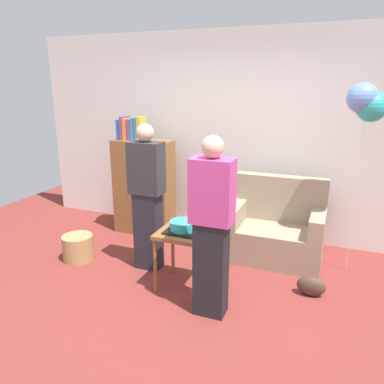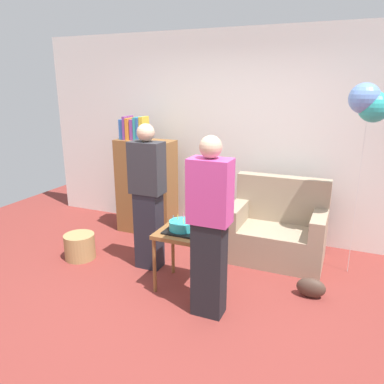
{
  "view_description": "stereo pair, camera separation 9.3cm",
  "coord_description": "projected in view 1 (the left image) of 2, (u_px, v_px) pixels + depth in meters",
  "views": [
    {
      "loc": [
        1.28,
        -2.81,
        2.03
      ],
      "look_at": [
        -0.09,
        0.63,
        0.95
      ],
      "focal_mm": 35.0,
      "sensor_mm": 36.0,
      "label": 1
    },
    {
      "loc": [
        1.36,
        -2.78,
        2.03
      ],
      "look_at": [
        -0.09,
        0.63,
        0.95
      ],
      "focal_mm": 35.0,
      "sensor_mm": 36.0,
      "label": 2
    }
  ],
  "objects": [
    {
      "name": "balloon_bunch",
      "position": [
        367.0,
        102.0,
        3.66
      ],
      "size": [
        0.39,
        0.31,
        2.04
      ],
      "color": "silver",
      "rests_on": "ground_plane"
    },
    {
      "name": "birthday_cake",
      "position": [
        183.0,
        226.0,
        3.72
      ],
      "size": [
        0.32,
        0.32,
        0.17
      ],
      "color": "black",
      "rests_on": "side_table"
    },
    {
      "name": "wall_back",
      "position": [
        238.0,
        136.0,
        4.98
      ],
      "size": [
        6.0,
        0.1,
        2.7
      ],
      "primitive_type": "cube",
      "color": "silver",
      "rests_on": "ground_plane"
    },
    {
      "name": "bookshelf",
      "position": [
        144.0,
        184.0,
        5.15
      ],
      "size": [
        0.8,
        0.36,
        1.61
      ],
      "color": "brown",
      "rests_on": "ground_plane"
    },
    {
      "name": "person_blowing_candles",
      "position": [
        147.0,
        197.0,
        4.08
      ],
      "size": [
        0.36,
        0.22,
        1.63
      ],
      "rotation": [
        0.0,
        0.0,
        0.17
      ],
      "color": "#23232D",
      "rests_on": "ground_plane"
    },
    {
      "name": "handbag",
      "position": [
        311.0,
        286.0,
        3.7
      ],
      "size": [
        0.28,
        0.14,
        0.2
      ],
      "primitive_type": "ellipsoid",
      "color": "#473328",
      "rests_on": "ground_plane"
    },
    {
      "name": "wicker_basket",
      "position": [
        78.0,
        248.0,
        4.45
      ],
      "size": [
        0.36,
        0.36,
        0.3
      ],
      "primitive_type": "cylinder",
      "color": "#A88451",
      "rests_on": "ground_plane"
    },
    {
      "name": "person_holding_cake",
      "position": [
        212.0,
        228.0,
        3.22
      ],
      "size": [
        0.36,
        0.22,
        1.63
      ],
      "rotation": [
        0.0,
        0.0,
        2.74
      ],
      "color": "black",
      "rests_on": "ground_plane"
    },
    {
      "name": "couch",
      "position": [
        276.0,
        230.0,
        4.47
      ],
      "size": [
        1.1,
        0.7,
        0.96
      ],
      "color": "gray",
      "rests_on": "ground_plane"
    },
    {
      "name": "side_table",
      "position": [
        183.0,
        240.0,
        3.76
      ],
      "size": [
        0.48,
        0.48,
        0.61
      ],
      "color": "brown",
      "rests_on": "ground_plane"
    },
    {
      "name": "ground_plane",
      "position": [
        177.0,
        307.0,
        3.53
      ],
      "size": [
        8.0,
        8.0,
        0.0
      ],
      "primitive_type": "plane",
      "color": "maroon"
    }
  ]
}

